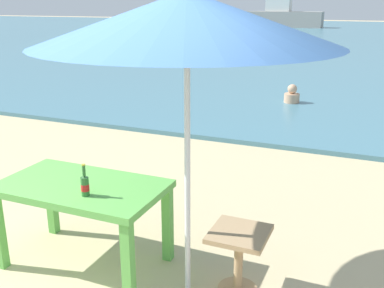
# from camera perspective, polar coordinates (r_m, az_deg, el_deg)

# --- Properties ---
(sea_water) EXTENTS (120.00, 50.00, 0.08)m
(sea_water) POSITION_cam_1_polar(r_m,az_deg,el_deg) (31.81, 20.20, 12.71)
(sea_water) COLOR teal
(sea_water) RESTS_ON ground_plane
(picnic_table_green) EXTENTS (1.40, 0.80, 0.76)m
(picnic_table_green) POSITION_cam_1_polar(r_m,az_deg,el_deg) (3.93, -13.88, -6.46)
(picnic_table_green) COLOR #60B24C
(picnic_table_green) RESTS_ON ground_plane
(beer_bottle_amber) EXTENTS (0.07, 0.07, 0.26)m
(beer_bottle_amber) POSITION_cam_1_polar(r_m,az_deg,el_deg) (3.62, -13.52, -5.07)
(beer_bottle_amber) COLOR #2D662D
(beer_bottle_amber) RESTS_ON picnic_table_green
(patio_umbrella) EXTENTS (2.10, 2.10, 2.30)m
(patio_umbrella) POSITION_cam_1_polar(r_m,az_deg,el_deg) (3.08, -0.65, 15.69)
(patio_umbrella) COLOR silver
(patio_umbrella) RESTS_ON ground_plane
(side_table_wood) EXTENTS (0.44, 0.44, 0.54)m
(side_table_wood) POSITION_cam_1_polar(r_m,az_deg,el_deg) (3.61, 5.99, -13.65)
(side_table_wood) COLOR tan
(side_table_wood) RESTS_ON ground_plane
(swimmer_person) EXTENTS (0.34, 0.34, 0.41)m
(swimmer_person) POSITION_cam_1_polar(r_m,az_deg,el_deg) (10.22, 12.64, 6.07)
(swimmer_person) COLOR tan
(swimmer_person) RESTS_ON sea_water
(boat_fishing_trawler) EXTENTS (6.56, 1.79, 2.38)m
(boat_fishing_trawler) POSITION_cam_1_polar(r_m,az_deg,el_deg) (41.99, 11.63, 15.60)
(boat_fishing_trawler) COLOR gray
(boat_fishing_trawler) RESTS_ON sea_water
(boat_cargo_ship) EXTENTS (4.23, 1.15, 1.54)m
(boat_cargo_ship) POSITION_cam_1_polar(r_m,az_deg,el_deg) (50.35, -4.95, 15.82)
(boat_cargo_ship) COLOR maroon
(boat_cargo_ship) RESTS_ON sea_water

